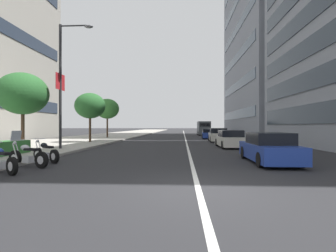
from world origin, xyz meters
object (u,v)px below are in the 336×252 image
(motorcycle_under_tarp, at_px, (46,153))
(street_tree_by_lamp_post, at_px, (107,109))
(car_lead_in_lane, at_px, (218,135))
(delivery_van_ahead, at_px, (204,128))
(car_far_down_avenue, at_px, (230,139))
(car_following_behind, at_px, (209,134))
(motorcycle_far_end_row, at_px, (27,156))
(street_tree_far_plaza, at_px, (23,94))
(street_lamp_with_banners, at_px, (65,75))
(motorcycle_nearest_camera, at_px, (1,161))
(car_mid_block_traffic, at_px, (269,149))
(street_tree_near_plaza_corner, at_px, (90,106))

(motorcycle_under_tarp, height_order, street_tree_by_lamp_post, street_tree_by_lamp_post)
(car_lead_in_lane, bearing_deg, delivery_van_ahead, 1.91)
(car_far_down_avenue, distance_m, delivery_van_ahead, 27.17)
(car_following_behind, xyz_separation_m, street_tree_by_lamp_post, (-0.36, 13.75, 3.41))
(motorcycle_far_end_row, bearing_deg, motorcycle_under_tarp, -69.09)
(street_tree_by_lamp_post, bearing_deg, car_far_down_avenue, -134.95)
(delivery_van_ahead, xyz_separation_m, street_tree_far_plaza, (-31.18, 14.45, 2.46))
(street_lamp_with_banners, xyz_separation_m, street_tree_by_lamp_post, (17.18, 2.16, -1.17))
(motorcycle_nearest_camera, distance_m, street_lamp_with_banners, 9.63)
(car_mid_block_traffic, xyz_separation_m, delivery_van_ahead, (35.50, 0.03, 0.70))
(motorcycle_nearest_camera, bearing_deg, street_tree_by_lamp_post, -50.86)
(delivery_van_ahead, xyz_separation_m, street_lamp_with_banners, (-30.43, 11.95, 3.84))
(motorcycle_nearest_camera, height_order, motorcycle_far_end_row, motorcycle_far_end_row)
(motorcycle_nearest_camera, bearing_deg, street_tree_near_plaza_corner, -50.05)
(car_far_down_avenue, xyz_separation_m, street_tree_by_lamp_post, (13.91, 13.94, 3.40))
(street_lamp_with_banners, relative_size, street_tree_by_lamp_post, 1.62)
(motorcycle_nearest_camera, bearing_deg, motorcycle_far_end_row, -64.49)
(street_tree_near_plaza_corner, bearing_deg, car_mid_block_traffic, -134.01)
(street_lamp_with_banners, bearing_deg, car_far_down_avenue, -74.49)
(motorcycle_nearest_camera, distance_m, car_following_behind, 27.69)
(motorcycle_nearest_camera, distance_m, motorcycle_under_tarp, 2.79)
(motorcycle_under_tarp, xyz_separation_m, car_far_down_avenue, (8.72, -10.15, 0.21))
(motorcycle_nearest_camera, distance_m, car_lead_in_lane, 21.65)
(street_tree_by_lamp_post, bearing_deg, street_lamp_with_banners, -172.85)
(car_far_down_avenue, bearing_deg, motorcycle_under_tarp, 129.56)
(motorcycle_far_end_row, relative_size, street_tree_far_plaza, 0.42)
(car_far_down_avenue, relative_size, street_lamp_with_banners, 0.52)
(car_lead_in_lane, relative_size, street_tree_by_lamp_post, 0.82)
(motorcycle_under_tarp, height_order, street_tree_near_plaza_corner, street_tree_near_plaza_corner)
(motorcycle_under_tarp, xyz_separation_m, car_lead_in_lane, (16.24, -10.22, 0.26))
(motorcycle_far_end_row, height_order, car_following_behind, motorcycle_far_end_row)
(street_tree_far_plaza, distance_m, street_tree_by_lamp_post, 17.94)
(motorcycle_far_end_row, xyz_separation_m, car_far_down_avenue, (10.15, -10.14, 0.18))
(motorcycle_far_end_row, bearing_deg, motorcycle_nearest_camera, 105.19)
(motorcycle_under_tarp, distance_m, car_mid_block_traffic, 10.36)
(delivery_van_ahead, distance_m, street_tree_far_plaza, 34.45)
(car_following_behind, bearing_deg, car_mid_block_traffic, -176.42)
(motorcycle_nearest_camera, xyz_separation_m, car_far_down_avenue, (11.51, -10.27, 0.19))
(car_mid_block_traffic, height_order, street_lamp_with_banners, street_lamp_with_banners)
(car_lead_in_lane, bearing_deg, car_following_behind, 4.37)
(car_mid_block_traffic, height_order, street_tree_by_lamp_post, street_tree_by_lamp_post)
(street_tree_by_lamp_post, bearing_deg, motorcycle_nearest_camera, -171.79)
(motorcycle_nearest_camera, xyz_separation_m, car_mid_block_traffic, (3.17, -10.47, 0.21))
(motorcycle_far_end_row, height_order, delivery_van_ahead, delivery_van_ahead)
(motorcycle_far_end_row, distance_m, street_tree_near_plaza_corner, 14.92)
(motorcycle_far_end_row, relative_size, car_following_behind, 0.51)
(motorcycle_under_tarp, distance_m, street_lamp_with_banners, 7.43)
(motorcycle_far_end_row, relative_size, street_tree_near_plaza_corner, 0.44)
(car_far_down_avenue, distance_m, car_following_behind, 14.28)
(motorcycle_under_tarp, xyz_separation_m, street_lamp_with_banners, (5.45, 1.63, 4.78))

